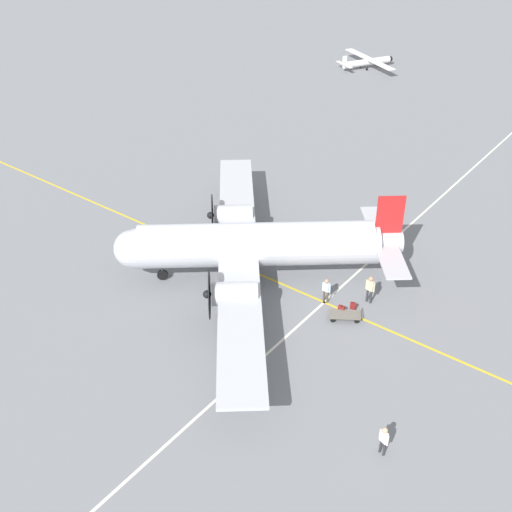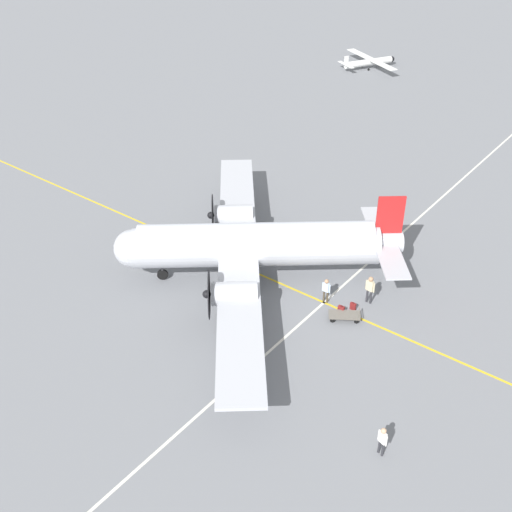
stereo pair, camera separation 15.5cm
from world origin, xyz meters
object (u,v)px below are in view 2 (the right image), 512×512
(passenger_boarding, at_px, (370,287))
(suitcase_near_door, at_px, (341,310))
(ramp_agent, at_px, (326,288))
(baggage_cart, at_px, (345,315))
(suitcase_upright_spare, at_px, (353,306))
(light_aircraft_taxiing, at_px, (370,62))
(crew_foreground, at_px, (382,439))
(airliner_main, at_px, (249,244))

(passenger_boarding, relative_size, suitcase_near_door, 3.47)
(ramp_agent, bearing_deg, baggage_cart, 154.63)
(passenger_boarding, bearing_deg, suitcase_upright_spare, 76.47)
(light_aircraft_taxiing, bearing_deg, crew_foreground, -122.13)
(crew_foreground, bearing_deg, airliner_main, 168.79)
(suitcase_upright_spare, distance_m, light_aircraft_taxiing, 48.23)
(airliner_main, height_order, ramp_agent, airliner_main)
(suitcase_near_door, relative_size, light_aircraft_taxiing, 0.06)
(crew_foreground, height_order, passenger_boarding, passenger_boarding)
(crew_foreground, relative_size, suitcase_upright_spare, 3.11)
(suitcase_near_door, bearing_deg, crew_foreground, 131.17)
(airliner_main, height_order, suitcase_upright_spare, airliner_main)
(suitcase_upright_spare, bearing_deg, light_aircraft_taxiing, -62.00)
(airliner_main, bearing_deg, light_aircraft_taxiing, -109.72)
(suitcase_near_door, bearing_deg, airliner_main, 3.51)
(crew_foreground, xyz_separation_m, suitcase_upright_spare, (6.39, -8.46, -0.76))
(airliner_main, height_order, suitcase_near_door, airliner_main)
(ramp_agent, xyz_separation_m, baggage_cart, (-1.77, 0.71, -0.73))
(crew_foreground, bearing_deg, light_aircraft_taxiing, 137.39)
(airliner_main, relative_size, light_aircraft_taxiing, 2.44)
(airliner_main, bearing_deg, crew_foreground, 111.49)
(suitcase_upright_spare, bearing_deg, baggage_cart, 92.95)
(airliner_main, xyz_separation_m, suitcase_near_door, (-6.51, -0.40, -2.22))
(crew_foreground, relative_size, light_aircraft_taxiing, 0.18)
(airliner_main, xyz_separation_m, suitcase_upright_spare, (-6.90, -1.10, -2.23))
(baggage_cart, bearing_deg, passenger_boarding, -131.66)
(passenger_boarding, relative_size, baggage_cart, 0.92)
(passenger_boarding, bearing_deg, ramp_agent, 40.09)
(crew_foreground, bearing_deg, baggage_cart, 148.30)
(crew_foreground, xyz_separation_m, passenger_boarding, (6.02, -9.67, 0.13))
(suitcase_near_door, bearing_deg, ramp_agent, -15.54)
(passenger_boarding, xyz_separation_m, baggage_cart, (0.32, 2.26, -0.86))
(airliner_main, relative_size, crew_foreground, 13.29)
(airliner_main, relative_size, ramp_agent, 13.33)
(passenger_boarding, xyz_separation_m, light_aircraft_taxiing, (23.01, -41.37, -0.34))
(airliner_main, distance_m, passenger_boarding, 7.75)
(light_aircraft_taxiing, bearing_deg, airliner_main, -131.95)
(crew_foreground, bearing_deg, suitcase_upright_spare, 144.84)
(suitcase_upright_spare, height_order, baggage_cart, baggage_cart)
(ramp_agent, bearing_deg, suitcase_near_door, 161.10)
(suitcase_upright_spare, relative_size, light_aircraft_taxiing, 0.06)
(ramp_agent, relative_size, baggage_cart, 0.81)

